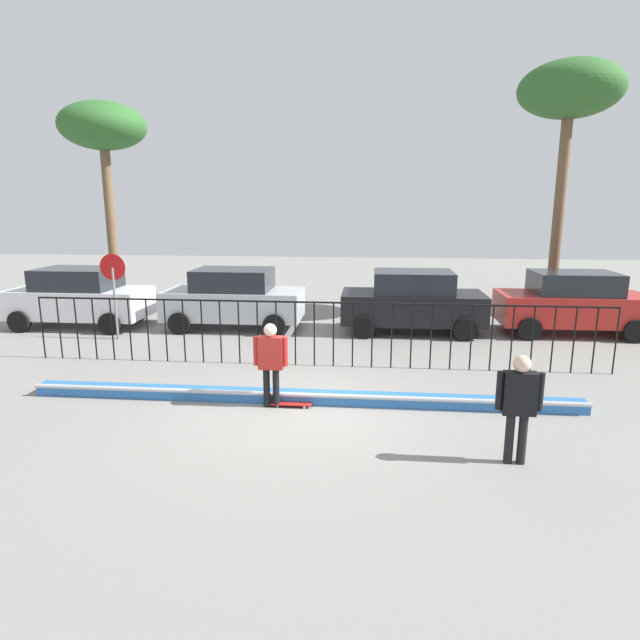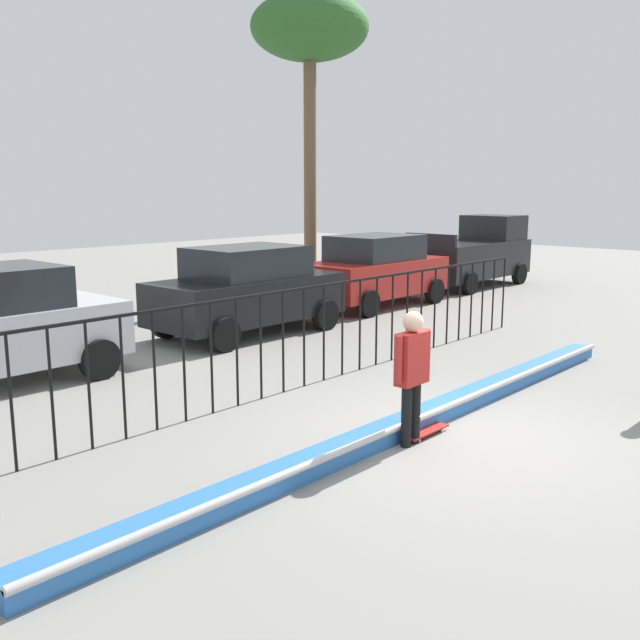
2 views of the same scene
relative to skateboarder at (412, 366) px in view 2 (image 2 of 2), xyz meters
The scene contains 9 objects.
ground_plane 1.15m from the skateboarder, 17.67° to the right, with size 60.00×60.00×0.00m, color gray.
bowl_coping_ledge 1.07m from the skateboarder, 27.26° to the left, with size 11.00×0.40×0.27m.
perimeter_fence 2.82m from the skateboarder, 78.91° to the left, with size 14.04×0.04×1.60m.
skateboarder is the anchor object (origin of this frame).
skateboard 1.02m from the skateboarder, ahead, with size 0.80×0.20×0.07m.
parked_car_black 7.23m from the skateboarder, 64.06° to the left, with size 4.30×2.12×1.90m.
parked_car_red 10.44m from the skateboarder, 40.35° to the left, with size 4.30×2.12×1.90m.
pickup_truck 15.00m from the skateboarder, 27.35° to the left, with size 4.70×2.12×2.24m.
palm_tree_tall 13.92m from the skateboarder, 48.78° to the left, with size 3.30×3.30×8.41m.
Camera 2 is at (-7.39, -4.55, 3.11)m, focal length 39.43 mm.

